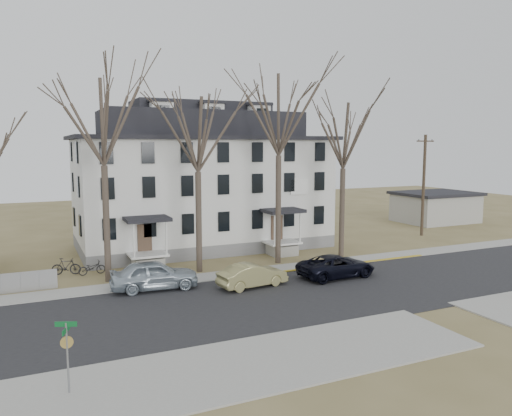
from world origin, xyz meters
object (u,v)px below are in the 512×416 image
boarding_house (202,183)px  tree_far_left (102,115)px  bicycle_left (92,268)px  car_tan (252,276)px  car_silver (154,275)px  tree_mid_right (344,131)px  utility_pole_far (424,184)px  street_sign (67,346)px  car_navy (336,267)px  bicycle_right (66,267)px  tree_center (279,108)px  tree_mid_left (197,129)px

boarding_house → tree_far_left: size_ratio=1.52×
tree_far_left → bicycle_left: 10.12m
bicycle_left → car_tan: bearing=-135.3°
tree_far_left → car_silver: size_ratio=2.68×
tree_far_left → tree_mid_right: tree_far_left is taller
tree_mid_right → utility_pole_far: 13.55m
car_tan → street_sign: 14.49m
street_sign → car_tan: bearing=61.9°
car_silver → street_sign: (-5.59, -11.19, 0.85)m
tree_far_left → car_navy: bearing=-21.0°
tree_mid_right → bicycle_left: (-18.26, 2.00, -9.15)m
tree_far_left → utility_pole_far: 30.29m
bicycle_left → street_sign: street_sign is taller
car_navy → car_tan: bearing=85.3°
bicycle_right → tree_mid_right: bearing=-80.7°
tree_center → street_sign: (-15.39, -14.27, -9.36)m
bicycle_left → bicycle_right: bearing=61.4°
car_navy → bicycle_left: car_navy is taller
tree_mid_left → bicycle_right: (-8.30, 2.66, -9.04)m
utility_pole_far → bicycle_right: utility_pole_far is taller
boarding_house → tree_mid_left: tree_mid_left is taller
car_silver → bicycle_left: 5.90m
tree_far_left → tree_mid_left: bearing=0.0°
tree_far_left → bicycle_left: tree_far_left is taller
tree_mid_right → car_tan: size_ratio=2.97×
tree_center → utility_pole_far: tree_center is taller
utility_pole_far → bicycle_right: 32.13m
tree_mid_left → car_navy: 12.79m
tree_mid_right → bicycle_right: size_ratio=6.84×
tree_center → tree_mid_right: 5.70m
tree_mid_right → tree_center: bearing=180.0°
tree_far_left → car_navy: tree_far_left is taller
tree_mid_right → tree_mid_left: bearing=180.0°
car_navy → utility_pole_far: bearing=-62.0°
car_navy → tree_mid_right: bearing=-39.6°
boarding_house → street_sign: (-12.39, -22.43, -3.65)m
bicycle_right → tree_mid_left: bearing=-90.8°
boarding_house → tree_center: bearing=-69.8°
tree_mid_right → car_silver: size_ratio=2.49×
tree_mid_left → street_sign: 18.81m
tree_mid_right → bicycle_right: tree_mid_right is taller
car_navy → street_sign: bearing=115.5°
tree_mid_left → car_navy: (7.58, -5.22, -8.88)m
car_tan → bicycle_right: size_ratio=2.30×
car_tan → car_navy: 5.88m
utility_pole_far → car_tan: 24.03m
car_tan → street_sign: street_sign is taller
tree_mid_right → car_navy: tree_mid_right is taller
tree_far_left → bicycle_left: bearing=110.8°
tree_mid_left → bicycle_left: bearing=163.5°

